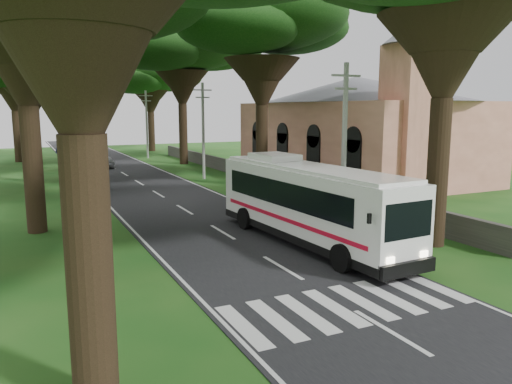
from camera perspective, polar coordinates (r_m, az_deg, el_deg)
name	(u,v)px	position (r m, az deg, el deg)	size (l,w,h in m)	color
ground	(311,285)	(17.19, 6.25, -10.53)	(140.00, 140.00, 0.00)	#174915
road	(142,185)	(40.06, -12.90, 0.84)	(8.00, 120.00, 0.04)	black
crosswalk	(346,306)	(15.64, 10.21, -12.70)	(8.00, 3.00, 0.01)	silver
property_wall	(251,172)	(41.92, -0.54, 2.27)	(0.35, 50.00, 1.20)	#383533
church	(357,120)	(44.07, 11.45, 8.05)	(14.00, 24.00, 11.60)	#C4755F
pole_near	(344,145)	(24.27, 10.05, 5.35)	(1.60, 0.24, 8.00)	gray
pole_mid	(203,129)	(42.15, -6.06, 7.14)	(1.60, 0.24, 8.00)	gray
pole_far	(147,123)	(61.35, -12.39, 7.69)	(1.60, 0.24, 8.00)	gray
tree_l_midb	(25,48)	(43.94, -24.85, 14.67)	(13.94, 13.94, 13.56)	black
tree_l_far	(12,58)	(61.93, -26.16, 13.62)	(14.50, 14.50, 14.54)	black
tree_r_mida	(262,18)	(38.10, 0.69, 19.27)	(12.53, 12.53, 15.24)	black
tree_r_midb	(181,39)	(54.61, -8.57, 16.93)	(16.24, 16.24, 16.59)	black
tree_r_far	(150,73)	(71.92, -12.08, 13.17)	(12.99, 12.99, 13.66)	black
coach_bus	(308,202)	(21.90, 5.95, -1.13)	(3.27, 11.81, 3.44)	white
distant_car_a	(104,162)	(52.53, -16.93, 3.35)	(1.42, 3.52, 1.20)	#BBBBC0
distant_car_b	(64,149)	(71.30, -21.06, 4.64)	(1.28, 3.67, 1.21)	#21284F
distant_car_c	(90,145)	(75.30, -18.41, 5.07)	(1.90, 4.67, 1.35)	maroon
pedestrian	(97,229)	(21.98, -17.67, -4.02)	(0.66, 0.43, 1.81)	black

